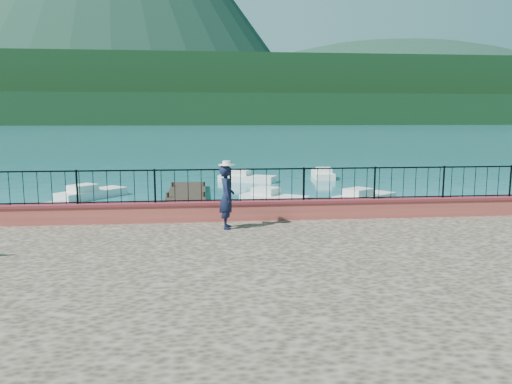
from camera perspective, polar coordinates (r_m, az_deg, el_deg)
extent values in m
plane|color=#19596B|center=(11.74, -0.35, -12.66)|extent=(2000.00, 2000.00, 0.00)
cube|color=#B84F42|center=(14.89, -1.77, -2.14)|extent=(28.00, 0.46, 0.58)
cube|color=black|center=(14.77, -1.78, 0.78)|extent=(27.00, 0.05, 0.95)
cube|color=#2D231C|center=(23.27, -8.20, -1.71)|extent=(2.00, 16.00, 0.30)
cube|color=black|center=(310.93, -5.91, 9.32)|extent=(900.00, 60.00, 18.00)
cube|color=black|center=(371.32, -5.97, 11.19)|extent=(900.00, 120.00, 44.00)
ellipsoid|color=#142D23|center=(612.22, 15.28, 7.80)|extent=(448.00, 384.00, 180.00)
imported|color=black|center=(13.72, -3.36, -0.57)|extent=(0.43, 0.65, 1.75)
cylinder|color=white|center=(13.61, -3.39, 3.32)|extent=(0.44, 0.44, 0.12)
cube|color=silver|center=(22.15, -21.00, -2.05)|extent=(4.09, 3.13, 0.80)
cube|color=silver|center=(24.80, 2.11, -0.41)|extent=(3.44, 3.01, 0.80)
cube|color=silver|center=(25.59, 12.34, -0.33)|extent=(3.68, 3.13, 0.80)
cube|color=silver|center=(27.93, -18.25, 0.17)|extent=(3.44, 3.69, 0.80)
cube|color=silver|center=(33.27, -1.02, 1.87)|extent=(3.93, 2.74, 0.80)
cube|color=silver|center=(35.77, 7.65, 2.26)|extent=(1.65, 3.55, 0.80)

